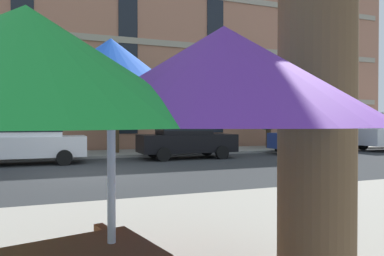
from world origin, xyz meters
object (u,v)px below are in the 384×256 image
at_px(sedan_white, 29,140).
at_px(sedan_blue, 313,136).
at_px(street_tree_middle, 114,83).
at_px(sedan_black, 186,138).
at_px(street_tree_right, 268,112).
at_px(patio_umbrella, 111,87).

xyz_separation_m(sedan_white, sedan_blue, (13.69, 0.00, 0.00)).
bearing_deg(street_tree_middle, sedan_black, -46.13).
relative_size(sedan_black, street_tree_right, 1.25).
bearing_deg(patio_umbrella, sedan_white, 96.59).
height_order(sedan_white, sedan_blue, same).
xyz_separation_m(sedan_black, patio_umbrella, (-5.09, -12.70, 0.95)).
bearing_deg(sedan_white, sedan_black, 0.00).
distance_m(sedan_black, street_tree_right, 7.41).
xyz_separation_m(sedan_white, sedan_black, (6.56, 0.00, 0.00)).
xyz_separation_m(sedan_white, street_tree_middle, (3.77, 2.91, 2.68)).
relative_size(sedan_white, street_tree_right, 1.25).
xyz_separation_m(street_tree_middle, patio_umbrella, (-2.30, -15.61, -1.73)).
height_order(sedan_white, patio_umbrella, patio_umbrella).
bearing_deg(street_tree_right, sedan_black, -152.93).
height_order(sedan_blue, street_tree_right, street_tree_right).
height_order(sedan_white, sedan_black, same).
bearing_deg(street_tree_right, street_tree_middle, -177.49).
bearing_deg(sedan_blue, street_tree_middle, 163.67).
xyz_separation_m(street_tree_middle, street_tree_right, (9.28, 0.41, -1.33)).
xyz_separation_m(sedan_blue, street_tree_middle, (-9.92, 2.91, 2.68)).
relative_size(sedan_blue, street_tree_right, 1.25).
relative_size(sedan_white, sedan_blue, 1.00).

